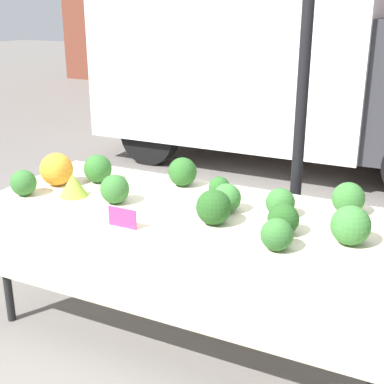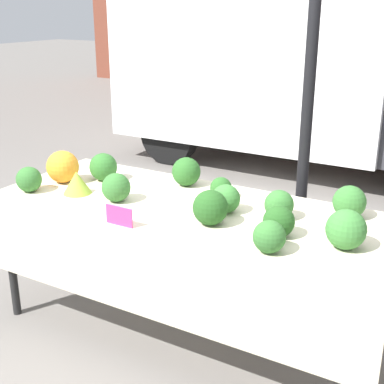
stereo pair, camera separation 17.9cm
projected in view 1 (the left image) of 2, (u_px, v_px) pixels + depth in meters
The scene contains 19 objects.
ground_plane at pixel (192, 333), 3.20m from camera, with size 40.00×40.00×0.00m, color slate.
tent_pole at pixel (300, 124), 3.23m from camera, with size 0.07×0.07×2.34m.
parked_truck at pixel (288, 61), 6.31m from camera, with size 4.64×2.08×2.27m.
market_table at pixel (187, 226), 2.90m from camera, with size 2.26×0.86×0.82m.
orange_cauliflower at pixel (57, 169), 3.23m from camera, with size 0.20×0.20×0.20m.
romanesco_head at pixel (73, 185), 3.06m from camera, with size 0.17×0.17×0.13m.
broccoli_head_0 at pixel (183, 172), 3.22m from camera, with size 0.17×0.17×0.17m.
broccoli_head_1 at pixel (219, 187), 3.03m from camera, with size 0.12×0.12×0.12m.
broccoli_head_2 at pixel (98, 169), 3.29m from camera, with size 0.17×0.17×0.17m.
broccoli_head_3 at pixel (115, 189), 2.94m from camera, with size 0.16×0.16×0.16m.
broccoli_head_4 at pixel (351, 225), 2.44m from camera, with size 0.18×0.18×0.18m.
broccoli_head_5 at pixel (283, 219), 2.55m from camera, with size 0.15×0.15×0.15m.
broccoli_head_6 at pixel (214, 207), 2.66m from camera, with size 0.18×0.18×0.18m.
broccoli_head_7 at pixel (23, 183), 3.06m from camera, with size 0.15×0.15×0.15m.
broccoli_head_8 at pixel (277, 235), 2.38m from camera, with size 0.15×0.15×0.15m.
broccoli_head_9 at pixel (280, 203), 2.76m from camera, with size 0.15×0.15×0.15m.
broccoli_head_10 at pixel (227, 198), 2.82m from camera, with size 0.15×0.15×0.15m.
broccoli_head_11 at pixel (348, 198), 2.79m from camera, with size 0.17×0.17×0.17m.
price_sign at pixel (122, 218), 2.63m from camera, with size 0.16×0.01×0.10m.
Camera 1 is at (1.21, -2.45, 1.87)m, focal length 50.00 mm.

